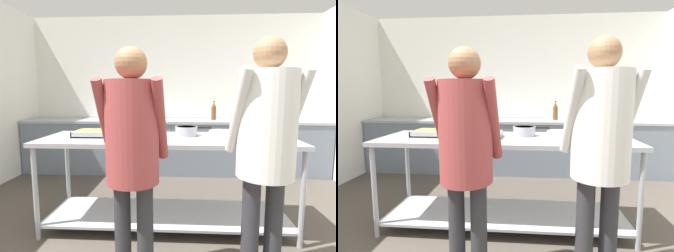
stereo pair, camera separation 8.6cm
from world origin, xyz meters
TOP-DOWN VIEW (x-y plane):
  - wall_rear at (0.00, 3.65)m, footprint 5.09×0.06m
  - back_counter at (-0.00, 3.28)m, footprint 4.93×0.65m
  - serving_counter at (0.02, 1.45)m, footprint 2.43×0.76m
  - serving_tray_roast at (-0.71, 1.51)m, footprint 0.40×0.31m
  - serving_tray_vegetables at (-0.24, 1.44)m, footprint 0.46×0.27m
  - sauce_pan at (0.20, 1.56)m, footprint 0.36×0.22m
  - plate_stack at (0.55, 1.52)m, footprint 0.27×0.27m
  - broccoli_bowl at (0.83, 1.48)m, footprint 0.22×0.22m
  - guest_serving_left at (0.72, 0.69)m, footprint 0.52×0.40m
  - guest_serving_right at (-0.17, 0.62)m, footprint 0.47×0.35m
  - water_bottle at (0.68, 3.34)m, footprint 0.08×0.08m

SIDE VIEW (x-z plane):
  - back_counter at x=0.00m, z-range 0.00..0.89m
  - serving_counter at x=0.02m, z-range 0.16..1.06m
  - serving_tray_vegetables at x=-0.24m, z-range 0.90..0.95m
  - serving_tray_roast at x=-0.71m, z-range 0.90..0.95m
  - plate_stack at x=0.55m, z-range 0.90..0.96m
  - broccoli_bowl at x=0.83m, z-range 0.89..0.99m
  - sauce_pan at x=0.20m, z-range 0.90..1.00m
  - guest_serving_right at x=-0.17m, z-range 0.19..1.81m
  - water_bottle at x=0.68m, z-range 0.87..1.18m
  - guest_serving_left at x=0.72m, z-range 0.19..1.88m
  - wall_rear at x=0.00m, z-range 0.00..2.65m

